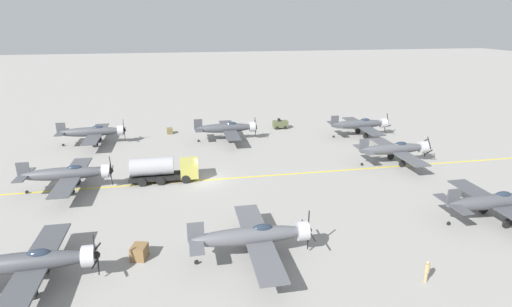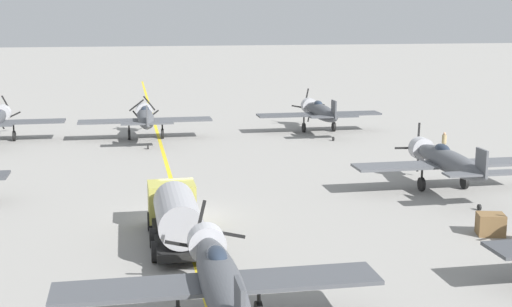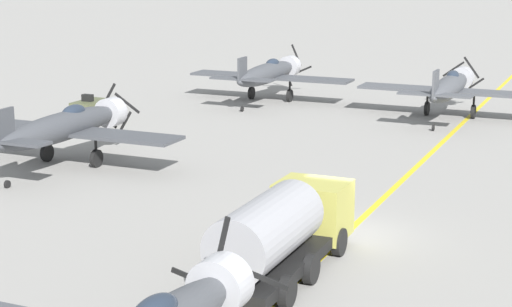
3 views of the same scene
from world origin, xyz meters
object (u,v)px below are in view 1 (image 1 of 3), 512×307
(airplane_mid_left, at_px, (227,128))
(fuel_tanker, at_px, (164,169))
(airplane_far_center, at_px, (395,149))
(airplane_near_right, at_px, (29,262))
(airplane_far_left, at_px, (361,124))
(supply_crate_mid_lane, at_px, (170,131))
(airplane_near_center, at_px, (68,174))
(tow_tractor, at_px, (280,124))
(airplane_far_right, at_px, (495,202))
(ground_crew_walking, at_px, (427,271))
(airplane_mid_right, at_px, (253,236))
(supply_crate_by_tanker, at_px, (139,252))
(airplane_near_left, at_px, (93,132))

(airplane_mid_left, xyz_separation_m, fuel_tanker, (15.42, -9.38, -0.50))
(airplane_mid_left, height_order, fuel_tanker, airplane_mid_left)
(airplane_far_center, distance_m, airplane_near_right, 43.23)
(airplane_near_right, bearing_deg, fuel_tanker, 170.05)
(airplane_far_left, xyz_separation_m, airplane_near_right, (32.20, -40.01, 0.00))
(airplane_far_left, bearing_deg, supply_crate_mid_lane, -93.76)
(airplane_near_center, height_order, tow_tractor, airplane_near_center)
(airplane_far_right, xyz_separation_m, airplane_near_right, (2.44, -39.76, 0.00))
(airplane_near_center, relative_size, tow_tractor, 4.62)
(airplane_near_center, bearing_deg, tow_tractor, 137.00)
(airplane_near_right, distance_m, ground_crew_walking, 28.52)
(airplane_mid_left, bearing_deg, airplane_mid_right, 8.04)
(ground_crew_walking, bearing_deg, fuel_tanker, -140.55)
(airplane_near_right, relative_size, supply_crate_by_tanker, 8.80)
(airplane_mid_left, relative_size, supply_crate_by_tanker, 8.80)
(airplane_far_right, xyz_separation_m, ground_crew_walking, (7.30, -11.68, -1.06))
(airplane_mid_right, bearing_deg, airplane_far_right, 112.15)
(airplane_far_left, height_order, airplane_mid_left, airplane_far_left)
(airplane_mid_left, bearing_deg, airplane_near_center, -39.14)
(tow_tractor, bearing_deg, supply_crate_by_tanker, -29.54)
(airplane_far_right, height_order, supply_crate_mid_lane, airplane_far_right)
(airplane_near_right, bearing_deg, airplane_near_left, -160.98)
(airplane_far_center, xyz_separation_m, tow_tractor, (-20.43, -10.49, -1.22))
(airplane_far_right, relative_size, fuel_tanker, 1.50)
(airplane_far_right, bearing_deg, tow_tractor, -150.10)
(airplane_mid_right, height_order, ground_crew_walking, airplane_mid_right)
(airplane_near_center, height_order, airplane_far_right, airplane_far_right)
(airplane_near_left, relative_size, supply_crate_mid_lane, 10.55)
(airplane_near_right, relative_size, ground_crew_walking, 6.89)
(airplane_far_left, distance_m, supply_crate_mid_lane, 31.78)
(tow_tractor, distance_m, supply_crate_by_tanker, 42.74)
(airplane_near_left, height_order, airplane_mid_right, airplane_mid_right)
(airplane_far_left, xyz_separation_m, airplane_near_left, (-3.38, -42.14, 0.00))
(airplane_mid_right, xyz_separation_m, supply_crate_by_tanker, (-1.72, -9.01, -1.44))
(airplane_mid_left, relative_size, airplane_far_right, 1.00)
(airplane_near_center, xyz_separation_m, airplane_mid_left, (-16.25, 19.75, -0.00))
(airplane_mid_right, distance_m, supply_crate_mid_lane, 39.81)
(airplane_far_left, xyz_separation_m, airplane_far_center, (13.18, -1.19, 0.00))
(airplane_mid_right, relative_size, fuel_tanker, 1.50)
(airplane_near_center, distance_m, fuel_tanker, 10.41)
(ground_crew_walking, bearing_deg, airplane_near_left, -143.23)
(airplane_far_left, distance_m, airplane_far_right, 29.76)
(airplane_near_left, bearing_deg, ground_crew_walking, 27.22)
(airplane_far_right, bearing_deg, supply_crate_mid_lane, -127.88)
(airplane_mid_left, height_order, ground_crew_walking, airplane_mid_left)
(airplane_mid_right, height_order, fuel_tanker, airplane_mid_right)
(airplane_far_left, distance_m, tow_tractor, 13.81)
(airplane_near_right, distance_m, supply_crate_by_tanker, 7.74)
(airplane_far_center, bearing_deg, ground_crew_walking, -12.24)
(airplane_mid_right, xyz_separation_m, tow_tractor, (-38.90, 12.06, -1.22))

